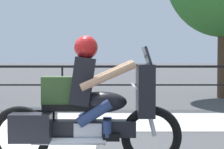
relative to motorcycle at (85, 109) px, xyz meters
name	(u,v)px	position (x,y,z in m)	size (l,w,h in m)	color
sidewalk_band	(49,121)	(-0.95, 3.59, -0.71)	(44.00, 2.40, 0.01)	#B7B2A8
fence_railing	(61,75)	(-0.95, 5.72, 0.16)	(36.00, 0.05, 1.11)	black
motorcycle	(85,109)	(0.00, 0.00, 0.00)	(2.38, 0.76, 1.62)	black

